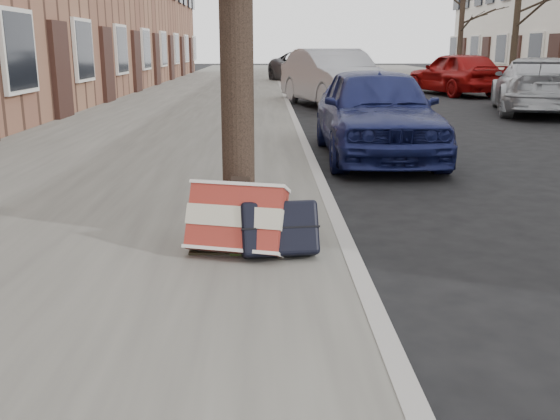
{
  "coord_description": "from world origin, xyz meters",
  "views": [
    {
      "loc": [
        -1.87,
        -3.49,
        1.57
      ],
      "look_at": [
        -1.77,
        0.8,
        0.45
      ],
      "focal_mm": 40.0,
      "sensor_mm": 36.0,
      "label": 1
    }
  ],
  "objects_px": {
    "suitcase_navy": "(279,228)",
    "suitcase_red": "(237,219)",
    "car_near_front": "(376,112)",
    "car_near_mid": "(333,78)"
  },
  "relations": [
    {
      "from": "car_near_front",
      "to": "car_near_mid",
      "type": "distance_m",
      "value": 7.94
    },
    {
      "from": "suitcase_red",
      "to": "suitcase_navy",
      "type": "height_order",
      "value": "suitcase_red"
    },
    {
      "from": "suitcase_red",
      "to": "car_near_front",
      "type": "relative_size",
      "value": 0.18
    },
    {
      "from": "suitcase_navy",
      "to": "suitcase_red",
      "type": "bearing_deg",
      "value": 161.6
    },
    {
      "from": "car_near_mid",
      "to": "car_near_front",
      "type": "bearing_deg",
      "value": -106.34
    },
    {
      "from": "car_near_front",
      "to": "car_near_mid",
      "type": "height_order",
      "value": "car_near_mid"
    },
    {
      "from": "car_near_mid",
      "to": "suitcase_navy",
      "type": "bearing_deg",
      "value": -112.45
    },
    {
      "from": "suitcase_navy",
      "to": "car_near_mid",
      "type": "relative_size",
      "value": 0.12
    },
    {
      "from": "suitcase_red",
      "to": "car_near_mid",
      "type": "height_order",
      "value": "car_near_mid"
    },
    {
      "from": "suitcase_navy",
      "to": "car_near_mid",
      "type": "bearing_deg",
      "value": 75.67
    }
  ]
}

